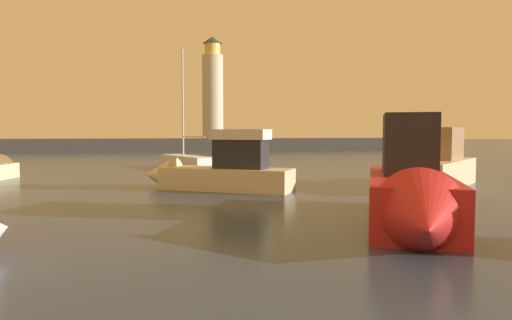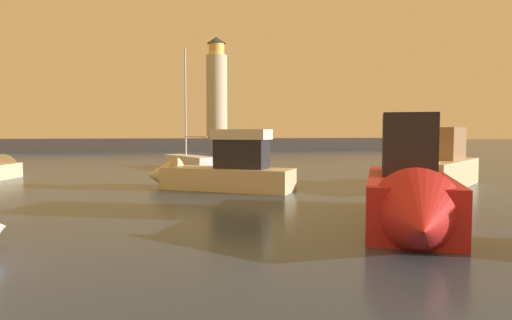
# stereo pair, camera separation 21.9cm
# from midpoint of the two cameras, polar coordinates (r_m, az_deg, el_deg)

# --- Properties ---
(ground_plane) EXTENTS (220.00, 220.00, 0.00)m
(ground_plane) POSITION_cam_midpoint_polar(r_m,az_deg,el_deg) (35.83, -3.34, -0.87)
(ground_plane) COLOR #2D3D51
(breakwater) EXTENTS (80.96, 4.28, 1.71)m
(breakwater) POSITION_cam_midpoint_polar(r_m,az_deg,el_deg) (68.98, -6.66, 1.98)
(breakwater) COLOR #423F3D
(breakwater) RESTS_ON ground_plane
(lighthouse) EXTENTS (3.12, 3.12, 15.13)m
(lighthouse) POSITION_cam_midpoint_polar(r_m,az_deg,el_deg) (69.32, -5.53, 8.64)
(lighthouse) COLOR beige
(lighthouse) RESTS_ON breakwater
(motorboat_1) EXTENTS (7.41, 7.09, 3.28)m
(motorboat_1) POSITION_cam_midpoint_polar(r_m,az_deg,el_deg) (23.76, 21.07, -1.04)
(motorboat_1) COLOR beige
(motorboat_1) RESTS_ON ground_plane
(motorboat_3) EXTENTS (5.68, 8.84, 3.68)m
(motorboat_3) POSITION_cam_midpoint_polar(r_m,az_deg,el_deg) (13.92, 18.45, -3.71)
(motorboat_3) COLOR #B21E1E
(motorboat_3) RESTS_ON ground_plane
(motorboat_4) EXTENTS (7.56, 5.42, 3.22)m
(motorboat_4) POSITION_cam_midpoint_polar(r_m,az_deg,el_deg) (22.00, -5.65, -1.37)
(motorboat_4) COLOR beige
(motorboat_4) RESTS_ON ground_plane
(sailboat_moored) EXTENTS (3.95, 6.34, 8.95)m
(sailboat_moored) POSITION_cam_midpoint_polar(r_m,az_deg,el_deg) (34.57, -8.80, -0.16)
(sailboat_moored) COLOR white
(sailboat_moored) RESTS_ON ground_plane
(mooring_buoy) EXTENTS (1.01, 1.01, 1.01)m
(mooring_buoy) POSITION_cam_midpoint_polar(r_m,az_deg,el_deg) (31.25, 24.51, -0.92)
(mooring_buoy) COLOR #EA5919
(mooring_buoy) RESTS_ON ground_plane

